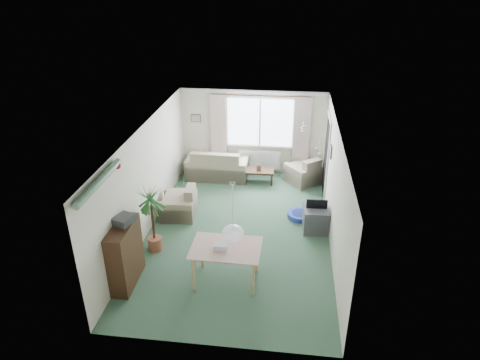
# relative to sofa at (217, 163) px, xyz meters

# --- Properties ---
(ground) EXTENTS (6.50, 6.50, 0.00)m
(ground) POSITION_rel_sofa_xyz_m (0.94, -2.75, -0.42)
(ground) COLOR #305039
(window) EXTENTS (1.80, 0.03, 1.30)m
(window) POSITION_rel_sofa_xyz_m (1.14, 0.48, 1.08)
(window) COLOR white
(curtain_rod) EXTENTS (2.60, 0.03, 0.03)m
(curtain_rod) POSITION_rel_sofa_xyz_m (1.14, 0.40, 1.85)
(curtain_rod) COLOR black
(curtain_left) EXTENTS (0.45, 0.08, 2.00)m
(curtain_left) POSITION_rel_sofa_xyz_m (-0.01, 0.38, 0.85)
(curtain_left) COLOR beige
(curtain_right) EXTENTS (0.45, 0.08, 2.00)m
(curtain_right) POSITION_rel_sofa_xyz_m (2.29, 0.38, 0.85)
(curtain_right) COLOR beige
(radiator) EXTENTS (1.20, 0.10, 0.55)m
(radiator) POSITION_rel_sofa_xyz_m (1.14, 0.44, -0.02)
(radiator) COLOR white
(doorway) EXTENTS (0.03, 0.95, 2.00)m
(doorway) POSITION_rel_sofa_xyz_m (2.92, -0.55, 0.58)
(doorway) COLOR black
(pendant_lamp) EXTENTS (0.36, 0.36, 0.36)m
(pendant_lamp) POSITION_rel_sofa_xyz_m (1.14, -5.05, 1.06)
(pendant_lamp) COLOR white
(tinsel_garland) EXTENTS (1.60, 1.60, 0.12)m
(tinsel_garland) POSITION_rel_sofa_xyz_m (-0.98, -5.05, 1.86)
(tinsel_garland) COLOR #196626
(bauble_cluster_a) EXTENTS (0.20, 0.20, 0.20)m
(bauble_cluster_a) POSITION_rel_sofa_xyz_m (2.24, -1.85, 1.80)
(bauble_cluster_a) COLOR silver
(bauble_cluster_b) EXTENTS (0.20, 0.20, 0.20)m
(bauble_cluster_b) POSITION_rel_sofa_xyz_m (2.54, -3.05, 1.80)
(bauble_cluster_b) COLOR silver
(wall_picture_back) EXTENTS (0.28, 0.03, 0.22)m
(wall_picture_back) POSITION_rel_sofa_xyz_m (-0.66, 0.48, 1.13)
(wall_picture_back) COLOR brown
(wall_picture_right) EXTENTS (0.03, 0.24, 0.30)m
(wall_picture_right) POSITION_rel_sofa_xyz_m (2.92, -1.55, 1.13)
(wall_picture_right) COLOR brown
(sofa) EXTENTS (1.70, 0.91, 0.85)m
(sofa) POSITION_rel_sofa_xyz_m (0.00, 0.00, 0.00)
(sofa) COLOR beige
(sofa) RESTS_ON ground
(armchair_corner) EXTENTS (1.15, 1.15, 0.75)m
(armchair_corner) POSITION_rel_sofa_xyz_m (2.41, -0.02, -0.05)
(armchair_corner) COLOR beige
(armchair_corner) RESTS_ON ground
(armchair_left) EXTENTS (0.84, 0.88, 0.75)m
(armchair_left) POSITION_rel_sofa_xyz_m (-0.56, -2.19, -0.05)
(armchair_left) COLOR beige
(armchair_left) RESTS_ON ground
(coffee_table) EXTENTS (0.85, 0.49, 0.38)m
(coffee_table) POSITION_rel_sofa_xyz_m (1.17, -0.20, -0.24)
(coffee_table) COLOR black
(coffee_table) RESTS_ON ground
(photo_frame) EXTENTS (0.12, 0.06, 0.16)m
(photo_frame) POSITION_rel_sofa_xyz_m (1.18, -0.24, 0.03)
(photo_frame) COLOR brown
(photo_frame) RESTS_ON coffee_table
(bookshelf) EXTENTS (0.34, 1.00, 1.22)m
(bookshelf) POSITION_rel_sofa_xyz_m (-0.90, -4.68, 0.19)
(bookshelf) COLOR black
(bookshelf) RESTS_ON ground
(hifi_box) EXTENTS (0.37, 0.42, 0.14)m
(hifi_box) POSITION_rel_sofa_xyz_m (-0.89, -4.56, 0.86)
(hifi_box) COLOR #333338
(hifi_box) RESTS_ON bookshelf
(houseplant) EXTENTS (0.71, 0.71, 1.50)m
(houseplant) POSITION_rel_sofa_xyz_m (-0.71, -3.61, 0.33)
(houseplant) COLOR #20501B
(houseplant) RESTS_ON ground
(dining_table) EXTENTS (1.18, 0.80, 0.73)m
(dining_table) POSITION_rel_sofa_xyz_m (0.92, -4.42, -0.06)
(dining_table) COLOR tan
(dining_table) RESTS_ON ground
(gift_box) EXTENTS (0.26, 0.19, 0.12)m
(gift_box) POSITION_rel_sofa_xyz_m (0.83, -4.48, 0.37)
(gift_box) COLOR silver
(gift_box) RESTS_ON dining_table
(tv_cube) EXTENTS (0.58, 0.63, 0.55)m
(tv_cube) POSITION_rel_sofa_xyz_m (2.64, -2.43, -0.15)
(tv_cube) COLOR #3A3C40
(tv_cube) RESTS_ON ground
(pet_bed) EXTENTS (0.75, 0.75, 0.12)m
(pet_bed) POSITION_rel_sofa_xyz_m (2.31, -1.94, -0.36)
(pet_bed) COLOR #1E4A8B
(pet_bed) RESTS_ON ground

